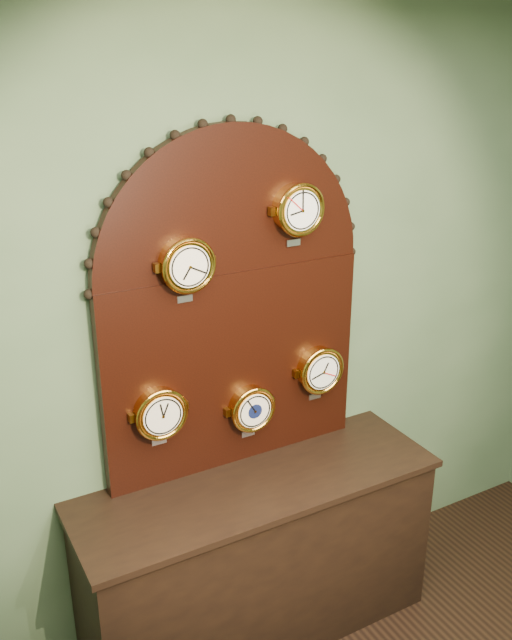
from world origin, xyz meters
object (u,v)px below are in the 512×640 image
shop_counter (258,560)px  roman_clock (187,265)px  barometer (251,408)px  tide_clock (320,370)px  arabic_clock (298,209)px  hygrometer (160,413)px  display_board (233,295)px

shop_counter → roman_clock: (-0.23, 0.15, 1.41)m
roman_clock → barometer: 0.76m
shop_counter → roman_clock: bearing=146.6°
barometer → tide_clock: 0.37m
arabic_clock → roman_clock: bearing=-180.0°
arabic_clock → barometer: (-0.22, 0.00, -0.87)m
shop_counter → hygrometer: 0.89m
display_board → tide_clock: display_board is taller
shop_counter → display_board: size_ratio=1.05×
arabic_clock → barometer: arabic_clock is taller
display_board → roman_clock: display_board is taller
arabic_clock → tide_clock: (0.14, -0.00, -0.76)m
roman_clock → display_board: bearing=16.0°
shop_counter → roman_clock: size_ratio=5.78×
display_board → barometer: (0.05, -0.07, -0.52)m
roman_clock → shop_counter: bearing=-33.4°
roman_clock → arabic_clock: (0.51, 0.00, 0.16)m
display_board → tide_clock: 0.59m
tide_clock → arabic_clock: bearing=179.9°
shop_counter → display_board: bearing=90.0°
display_board → tide_clock: bearing=-9.2°
hygrometer → tide_clock: size_ratio=0.99×
display_board → hygrometer: (-0.38, -0.07, -0.43)m
arabic_clock → display_board: bearing=166.3°
display_board → roman_clock: 0.30m
shop_counter → arabic_clock: bearing=29.3°
arabic_clock → hygrometer: (-0.65, -0.00, -0.78)m
roman_clock → hygrometer: 0.63m
display_board → arabic_clock: (0.27, -0.07, 0.35)m
shop_counter → tide_clock: (0.41, 0.15, 0.81)m
display_board → barometer: 0.53m
tide_clock → roman_clock: bearing=180.0°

